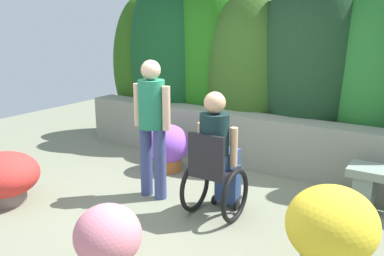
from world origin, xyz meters
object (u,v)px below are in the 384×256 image
object	(u,v)px
flower_pot_purple_near	(4,177)
flower_pot_terracotta_by_wall	(168,147)
flower_pot_red_accent	(108,241)
flower_pot_small_foreground	(331,232)
person_in_wheelchair	(217,159)
person_standing_companion	(152,120)

from	to	relation	value
flower_pot_purple_near	flower_pot_terracotta_by_wall	xyz separation A→B (m)	(0.93, 1.85, 0.03)
flower_pot_red_accent	flower_pot_small_foreground	distance (m)	1.76
flower_pot_purple_near	flower_pot_small_foreground	world-z (taller)	flower_pot_small_foreground
flower_pot_terracotta_by_wall	person_in_wheelchair	bearing A→B (deg)	-34.40
person_in_wheelchair	flower_pot_terracotta_by_wall	size ratio (longest dim) A/B	2.07
person_in_wheelchair	person_standing_companion	distance (m)	0.90
person_standing_companion	flower_pot_purple_near	bearing A→B (deg)	-126.28
flower_pot_purple_near	flower_pot_terracotta_by_wall	size ratio (longest dim) A/B	1.21
person_in_wheelchair	flower_pot_terracotta_by_wall	world-z (taller)	person_in_wheelchair
flower_pot_terracotta_by_wall	flower_pot_small_foreground	distance (m)	2.91
person_standing_companion	flower_pot_terracotta_by_wall	bearing A→B (deg)	130.46
flower_pot_red_accent	flower_pot_small_foreground	xyz separation A→B (m)	(1.53, 0.85, 0.14)
flower_pot_purple_near	person_standing_companion	bearing A→B (deg)	38.18
flower_pot_purple_near	flower_pot_small_foreground	size ratio (longest dim) A/B	0.98
flower_pot_purple_near	flower_pot_small_foreground	distance (m)	3.51
flower_pot_terracotta_by_wall	flower_pot_red_accent	world-z (taller)	flower_pot_terracotta_by_wall
person_in_wheelchair	flower_pot_purple_near	distance (m)	2.40
person_in_wheelchair	flower_pot_red_accent	world-z (taller)	person_in_wheelchair
person_standing_companion	flower_pot_red_accent	distance (m)	1.68
flower_pot_small_foreground	person_standing_companion	bearing A→B (deg)	165.15
person_standing_companion	flower_pot_terracotta_by_wall	world-z (taller)	person_standing_companion
person_in_wheelchair	flower_pot_red_accent	xyz separation A→B (m)	(-0.21, -1.40, -0.33)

